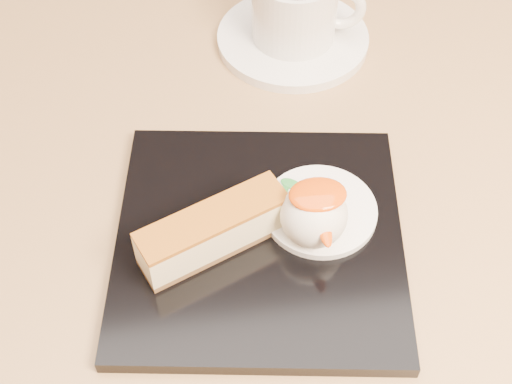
{
  "coord_description": "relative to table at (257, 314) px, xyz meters",
  "views": [
    {
      "loc": [
        -0.05,
        -0.34,
        1.18
      ],
      "look_at": [
        -0.0,
        -0.0,
        0.76
      ],
      "focal_mm": 50.0,
      "sensor_mm": 36.0,
      "label": 1
    }
  ],
  "objects": [
    {
      "name": "mint_sprig",
      "position": [
        0.02,
        0.02,
        0.17
      ],
      "size": [
        0.04,
        0.03,
        0.0
      ],
      "color": "green",
      "rests_on": "cream_smear"
    },
    {
      "name": "cheesecake",
      "position": [
        -0.04,
        -0.03,
        0.19
      ],
      "size": [
        0.12,
        0.07,
        0.04
      ],
      "rotation": [
        0.0,
        0.0,
        0.41
      ],
      "color": "brown",
      "rests_on": "dessert_plate"
    },
    {
      "name": "dessert_plate",
      "position": [
        -0.0,
        -0.02,
        0.16
      ],
      "size": [
        0.25,
        0.25,
        0.01
      ],
      "primitive_type": "cube",
      "rotation": [
        0.0,
        0.0,
        -0.15
      ],
      "color": "black",
      "rests_on": "table"
    },
    {
      "name": "table",
      "position": [
        0.0,
        0.0,
        0.0
      ],
      "size": [
        0.8,
        0.8,
        0.72
      ],
      "color": "black",
      "rests_on": "ground"
    },
    {
      "name": "cream_smear",
      "position": [
        0.05,
        -0.01,
        0.17
      ],
      "size": [
        0.09,
        0.09,
        0.01
      ],
      "primitive_type": "cylinder",
      "color": "white",
      "rests_on": "dessert_plate"
    },
    {
      "name": "saucer",
      "position": [
        0.06,
        0.21,
        0.16
      ],
      "size": [
        0.15,
        0.15,
        0.01
      ],
      "primitive_type": "cylinder",
      "color": "white",
      "rests_on": "table"
    },
    {
      "name": "ice_cream_scoop",
      "position": [
        0.04,
        -0.03,
        0.19
      ],
      "size": [
        0.05,
        0.05,
        0.05
      ],
      "primitive_type": "sphere",
      "color": "white",
      "rests_on": "cream_smear"
    },
    {
      "name": "coffee_cup",
      "position": [
        0.07,
        0.21,
        0.2
      ],
      "size": [
        0.11,
        0.08,
        0.07
      ],
      "rotation": [
        0.0,
        0.0,
        -0.18
      ],
      "color": "white",
      "rests_on": "saucer"
    },
    {
      "name": "mango_sauce",
      "position": [
        0.04,
        -0.03,
        0.21
      ],
      "size": [
        0.04,
        0.03,
        0.01
      ],
      "primitive_type": "ellipsoid",
      "color": "#E54A07",
      "rests_on": "ice_cream_scoop"
    }
  ]
}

